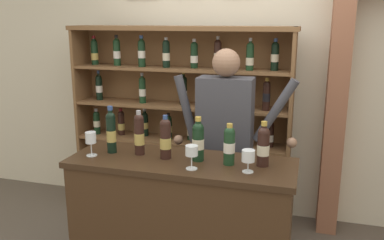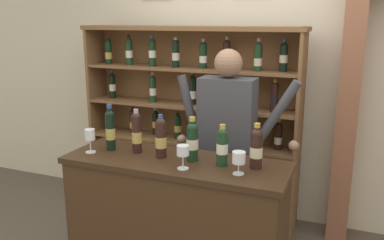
{
  "view_description": "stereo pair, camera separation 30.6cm",
  "coord_description": "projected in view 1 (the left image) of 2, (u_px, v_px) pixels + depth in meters",
  "views": [
    {
      "loc": [
        0.65,
        -2.48,
        1.97
      ],
      "look_at": [
        -0.18,
        0.38,
        1.23
      ],
      "focal_mm": 38.19,
      "sensor_mm": 36.0,
      "label": 1
    },
    {
      "loc": [
        0.94,
        -2.38,
        1.97
      ],
      "look_at": [
        -0.18,
        0.38,
        1.23
      ],
      "focal_mm": 38.19,
      "sensor_mm": 36.0,
      "label": 2
    }
  ],
  "objects": [
    {
      "name": "shopkeeper",
      "position": [
        225.0,
        133.0,
        3.25
      ],
      "size": [
        0.99,
        0.22,
        1.75
      ],
      "color": "#2D3347",
      "rests_on": "ground"
    },
    {
      "name": "tasting_bottle_bianco",
      "position": [
        165.0,
        138.0,
        2.76
      ],
      "size": [
        0.08,
        0.08,
        0.3
      ],
      "color": "black",
      "rests_on": "tasting_counter"
    },
    {
      "name": "wine_glass_right",
      "position": [
        91.0,
        139.0,
        2.81
      ],
      "size": [
        0.07,
        0.07,
        0.17
      ],
      "color": "silver",
      "rests_on": "tasting_counter"
    },
    {
      "name": "wine_glass_center",
      "position": [
        192.0,
        152.0,
        2.57
      ],
      "size": [
        0.08,
        0.08,
        0.16
      ],
      "color": "silver",
      "rests_on": "tasting_counter"
    },
    {
      "name": "back_wall",
      "position": [
        243.0,
        38.0,
        4.0
      ],
      "size": [
        12.0,
        0.19,
        3.57
      ],
      "color": "beige",
      "rests_on": "ground"
    },
    {
      "name": "tasting_bottle_riserva",
      "position": [
        111.0,
        131.0,
        2.88
      ],
      "size": [
        0.07,
        0.07,
        0.34
      ],
      "color": "black",
      "rests_on": "tasting_counter"
    },
    {
      "name": "tasting_bottle_brunello",
      "position": [
        229.0,
        144.0,
        2.64
      ],
      "size": [
        0.07,
        0.07,
        0.28
      ],
      "color": "#19381E",
      "rests_on": "tasting_counter"
    },
    {
      "name": "tasting_bottle_prosecco",
      "position": [
        263.0,
        145.0,
        2.62
      ],
      "size": [
        0.08,
        0.08,
        0.3
      ],
      "color": "black",
      "rests_on": "tasting_counter"
    },
    {
      "name": "tasting_bottle_rosso",
      "position": [
        139.0,
        134.0,
        2.84
      ],
      "size": [
        0.07,
        0.07,
        0.32
      ],
      "color": "black",
      "rests_on": "tasting_counter"
    },
    {
      "name": "wine_shelf",
      "position": [
        181.0,
        120.0,
        3.97
      ],
      "size": [
        2.14,
        0.36,
        1.9
      ],
      "color": "brown",
      "rests_on": "ground"
    },
    {
      "name": "tasting_counter",
      "position": [
        182.0,
        230.0,
        2.88
      ],
      "size": [
        1.53,
        0.54,
        1.04
      ],
      "color": "#422B19",
      "rests_on": "ground"
    },
    {
      "name": "tasting_bottle_grappa",
      "position": [
        198.0,
        140.0,
        2.71
      ],
      "size": [
        0.08,
        0.08,
        0.3
      ],
      "color": "black",
      "rests_on": "tasting_counter"
    },
    {
      "name": "wine_glass_spare",
      "position": [
        248.0,
        157.0,
        2.51
      ],
      "size": [
        0.08,
        0.08,
        0.14
      ],
      "color": "silver",
      "rests_on": "tasting_counter"
    }
  ]
}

